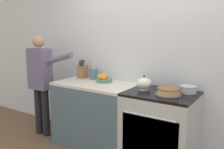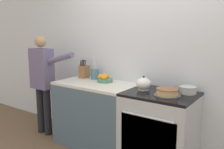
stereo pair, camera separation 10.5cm
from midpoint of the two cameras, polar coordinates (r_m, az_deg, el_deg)
The scene contains 10 objects.
wall_back at distance 3.25m, azimuth 10.25°, elevation 4.87°, with size 8.00×0.04×2.60m.
counter_cabinet at distance 3.50m, azimuth -2.75°, elevation -9.00°, with size 1.10×0.63×0.88m.
stove_range at distance 3.05m, azimuth 11.74°, elevation -12.23°, with size 0.80×0.66×0.88m.
layer_cake at distance 2.81m, azimuth 13.58°, elevation -3.96°, with size 0.30×0.30×0.08m.
tea_kettle at distance 3.00m, azimuth 8.26°, elevation -2.14°, with size 0.22×0.18×0.17m.
mixing_bowl at distance 2.96m, azimuth 17.94°, elevation -3.35°, with size 0.20×0.20×0.08m.
knife_block at distance 3.72m, azimuth -5.61°, elevation 0.71°, with size 0.11×0.13×0.28m.
utensil_crock at distance 3.62m, azimuth -3.04°, elevation 0.16°, with size 0.12×0.12×0.33m.
fruit_bowl at distance 3.43m, azimuth -0.86°, elevation -0.94°, with size 0.22×0.22×0.11m.
person_baker at distance 3.86m, azimuth -14.83°, elevation -0.54°, with size 0.89×0.20×1.51m.
Camera 2 is at (1.40, -2.26, 1.60)m, focal length 40.00 mm.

